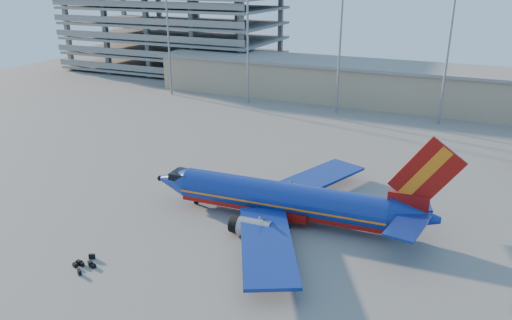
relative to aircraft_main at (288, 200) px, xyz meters
name	(u,v)px	position (x,y,z in m)	size (l,w,h in m)	color
ground	(271,206)	(-3.22, 2.76, -2.54)	(220.00, 220.00, 0.00)	slate
terminal_building	(422,87)	(6.78, 60.76, 1.77)	(122.00, 16.00, 8.50)	tan
parking_garage	(174,29)	(-65.22, 76.81, 9.19)	(62.00, 32.00, 21.40)	slate
light_mast_row	(394,27)	(1.78, 48.76, 15.01)	(101.60, 1.60, 28.65)	gray
aircraft_main	(288,200)	(0.00, 0.00, 0.00)	(35.20, 33.81, 11.91)	navy
luggage_pile	(85,264)	(-14.49, -17.21, -2.32)	(2.27, 3.20, 0.52)	black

